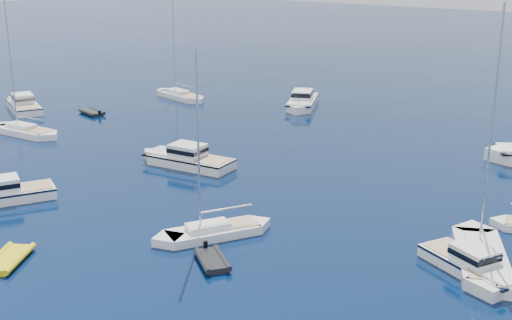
{
  "coord_description": "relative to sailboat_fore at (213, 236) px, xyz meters",
  "views": [
    {
      "loc": [
        31.53,
        -16.94,
        17.83
      ],
      "look_at": [
        0.57,
        23.48,
        2.2
      ],
      "focal_mm": 47.83,
      "sensor_mm": 36.0,
      "label": 1
    }
  ],
  "objects": [
    {
      "name": "sailboat_fore",
      "position": [
        0.0,
        0.0,
        0.0
      ],
      "size": [
        6.02,
        8.73,
        12.75
      ],
      "primitive_type": null,
      "rotation": [
        0.0,
        0.0,
        2.66
      ],
      "color": "silver",
      "rests_on": "ground"
    },
    {
      "name": "sailboat_mid_l",
      "position": [
        -32.26,
        7.95,
        0.0
      ],
      "size": [
        9.97,
        3.42,
        14.38
      ],
      "primitive_type": null,
      "rotation": [
        0.0,
        0.0,
        1.66
      ],
      "color": "white",
      "rests_on": "ground"
    },
    {
      "name": "tender_grey_near",
      "position": [
        2.64,
        -3.13,
        0.0
      ],
      "size": [
        3.88,
        3.51,
        0.95
      ],
      "primitive_type": null,
      "rotation": [
        0.0,
        0.0,
        4.1
      ],
      "color": "black",
      "rests_on": "ground"
    },
    {
      "name": "sailboat_mid_r",
      "position": [
        15.31,
        6.73,
        0.0
      ],
      "size": [
        7.3,
        10.84,
        15.76
      ],
      "primitive_type": null,
      "rotation": [
        0.0,
        0.0,
        0.47
      ],
      "color": "silver",
      "rests_on": "ground"
    },
    {
      "name": "tender_yellow",
      "position": [
        -7.16,
        -10.42,
        0.0
      ],
      "size": [
        4.06,
        4.66,
        0.95
      ],
      "primitive_type": null,
      "rotation": [
        0.0,
        0.0,
        0.56
      ],
      "color": "yellow",
      "rests_on": "ground"
    },
    {
      "name": "motor_cruiser_horizon",
      "position": [
        -16.92,
        35.79,
        0.0
      ],
      "size": [
        6.89,
        10.05,
        2.55
      ],
      "primitive_type": null,
      "rotation": [
        0.0,
        0.0,
        3.59
      ],
      "color": "white",
      "rests_on": "ground"
    },
    {
      "name": "motor_cruiser_far_l",
      "position": [
        -42.01,
        14.54,
        0.0
      ],
      "size": [
        9.82,
        6.62,
        2.49
      ],
      "primitive_type": null,
      "rotation": [
        0.0,
        0.0,
        1.14
      ],
      "color": "white",
      "rests_on": "ground"
    },
    {
      "name": "motor_cruiser_centre",
      "position": [
        -11.91,
        10.18,
        0.0
      ],
      "size": [
        9.82,
        4.16,
        2.5
      ],
      "primitive_type": null,
      "rotation": [
        0.0,
        0.0,
        1.7
      ],
      "color": "silver",
      "rests_on": "ground"
    },
    {
      "name": "sailboat_far_l",
      "position": [
        -31.97,
        30.52,
        0.0
      ],
      "size": [
        9.98,
        4.37,
        14.22
      ],
      "primitive_type": null,
      "rotation": [
        0.0,
        0.0,
        1.37
      ],
      "color": "silver",
      "rests_on": "ground"
    },
    {
      "name": "motor_cruiser_far_r",
      "position": [
        15.61,
        4.98,
        0.0
      ],
      "size": [
        8.25,
        5.54,
        2.09
      ],
      "primitive_type": null,
      "rotation": [
        0.0,
        0.0,
        4.28
      ],
      "color": "white",
      "rests_on": "ground"
    },
    {
      "name": "tender_grey_far",
      "position": [
        -33.86,
        17.95,
        0.0
      ],
      "size": [
        3.97,
        2.7,
        0.95
      ],
      "primitive_type": null,
      "rotation": [
        0.0,
        0.0,
        1.37
      ],
      "color": "black",
      "rests_on": "ground"
    }
  ]
}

